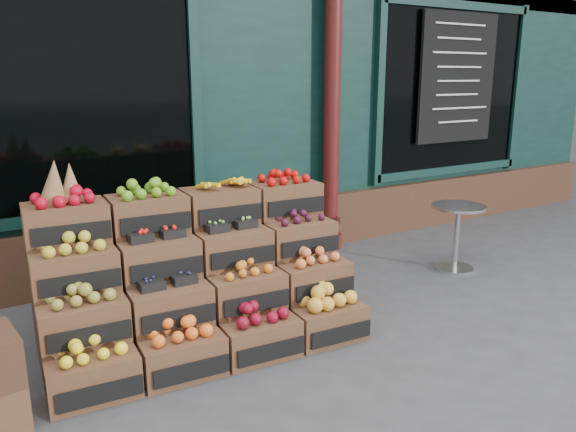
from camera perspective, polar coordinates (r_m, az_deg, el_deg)
ground at (r=4.35m, az=7.29°, el=-12.54°), size 60.00×60.00×0.00m
shop_facade at (r=8.49m, az=-15.34°, el=16.74°), size 12.00×6.24×4.80m
crate_display at (r=4.26m, az=-9.25°, el=-6.84°), size 2.31×1.25×1.40m
bistro_table at (r=5.92m, az=16.79°, el=-1.35°), size 0.54×0.54×0.68m
shopkeeper at (r=5.91m, az=-22.03°, el=3.83°), size 0.85×0.71×1.98m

